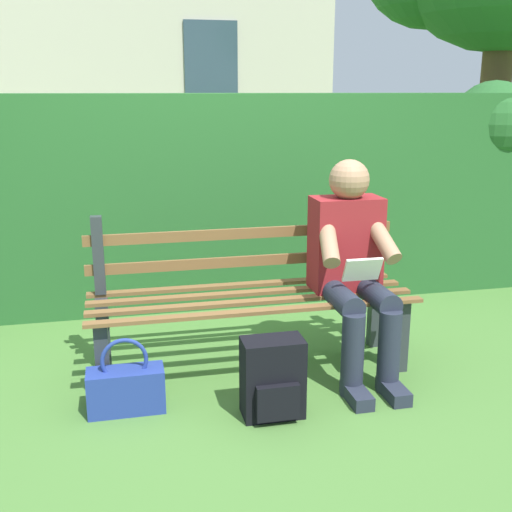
% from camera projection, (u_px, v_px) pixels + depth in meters
% --- Properties ---
extents(ground, '(60.00, 60.00, 0.00)m').
position_uv_depth(ground, '(252.00, 370.00, 3.52)').
color(ground, '#477533').
extents(park_bench, '(1.78, 0.52, 0.88)m').
position_uv_depth(park_bench, '(249.00, 294.00, 3.47)').
color(park_bench, '#2D3338').
rests_on(park_bench, ground).
extents(person_seated, '(0.44, 0.73, 1.17)m').
position_uv_depth(person_seated, '(353.00, 263.00, 3.38)').
color(person_seated, maroon).
rests_on(person_seated, ground).
extents(hedge_backdrop, '(6.60, 0.79, 1.60)m').
position_uv_depth(hedge_backdrop, '(246.00, 193.00, 4.68)').
color(hedge_backdrop, '#265B28').
rests_on(hedge_backdrop, ground).
extents(backpack, '(0.29, 0.24, 0.39)m').
position_uv_depth(backpack, '(273.00, 379.00, 2.98)').
color(backpack, black).
rests_on(backpack, ground).
extents(handbag, '(0.37, 0.16, 0.38)m').
position_uv_depth(handbag, '(126.00, 388.00, 3.04)').
color(handbag, navy).
rests_on(handbag, ground).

